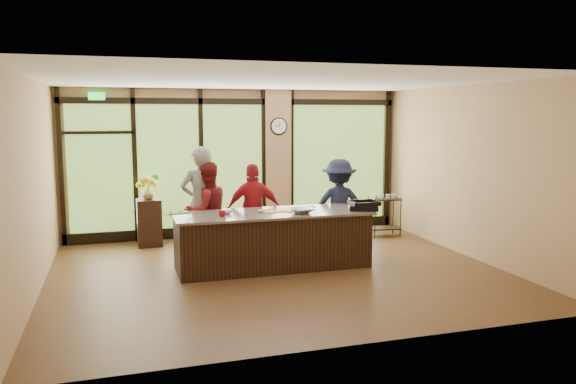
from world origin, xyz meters
TOP-DOWN VIEW (x-y plane):
  - floor at (0.00, 0.00)m, footprint 7.00×7.00m
  - ceiling at (0.00, 0.00)m, footprint 7.00×7.00m
  - back_wall at (0.00, 3.00)m, footprint 7.00×0.00m
  - left_wall at (-3.50, 0.00)m, footprint 0.00×6.00m
  - right_wall at (3.50, 0.00)m, footprint 0.00×6.00m
  - window_wall at (0.16, 2.95)m, footprint 6.90×0.12m
  - island_base at (0.00, 0.30)m, footprint 3.10×1.00m
  - countertop at (0.00, 0.30)m, footprint 3.20×1.10m
  - wall_clock at (0.85, 2.87)m, footprint 0.36×0.04m
  - cook_left at (-1.03, 1.15)m, footprint 0.72×0.47m
  - cook_midleft at (-0.96, 1.05)m, footprint 1.00×0.89m
  - cook_midright at (-0.12, 1.11)m, footprint 1.00×0.50m
  - cook_right at (1.45, 1.01)m, footprint 1.23×0.92m
  - roasting_pan at (1.50, 0.05)m, footprint 0.57×0.51m
  - mixing_bowl at (0.41, 0.04)m, footprint 0.45×0.45m
  - cutting_board_left at (-1.50, 0.69)m, footprint 0.42×0.34m
  - cutting_board_center at (0.01, 0.37)m, footprint 0.42×0.33m
  - cutting_board_right at (0.40, 0.37)m, footprint 0.49×0.41m
  - prep_bowl_near at (-0.74, 0.35)m, footprint 0.18×0.18m
  - prep_bowl_mid at (-0.19, 0.30)m, footprint 0.17×0.17m
  - prep_bowl_far at (0.73, 0.46)m, footprint 0.17×0.17m
  - red_ramekin at (-0.86, 0.12)m, footprint 0.14×0.14m
  - flower_stand at (-1.84, 2.47)m, footprint 0.46×0.46m
  - flower_vase at (-1.84, 2.47)m, footprint 0.28×0.28m
  - bar_cart at (2.85, 1.96)m, footprint 0.68×0.46m

SIDE VIEW (x-z plane):
  - floor at x=0.00m, z-range 0.00..0.00m
  - island_base at x=0.00m, z-range 0.00..0.88m
  - flower_stand at x=-1.84m, z-range 0.00..0.89m
  - bar_cart at x=2.85m, z-range 0.09..0.95m
  - cook_midright at x=-0.12m, z-range 0.00..1.64m
  - cook_right at x=1.45m, z-range 0.00..1.70m
  - cook_midleft at x=-0.96m, z-range 0.00..1.70m
  - countertop at x=0.00m, z-range 0.88..0.92m
  - cutting_board_left at x=-1.50m, z-range 0.92..0.93m
  - cutting_board_center at x=0.01m, z-range 0.92..0.93m
  - cutting_board_right at x=0.40m, z-range 0.92..0.93m
  - prep_bowl_far at x=0.73m, z-range 0.92..0.95m
  - prep_bowl_mid at x=-0.19m, z-range 0.92..0.96m
  - prep_bowl_near at x=-0.74m, z-range 0.92..0.97m
  - roasting_pan at x=1.50m, z-range 0.92..1.00m
  - mixing_bowl at x=0.41m, z-range 0.92..1.01m
  - red_ramekin at x=-0.86m, z-range 0.92..1.01m
  - cook_left at x=-1.03m, z-range 0.00..1.96m
  - flower_vase at x=-1.84m, z-range 0.89..1.14m
  - window_wall at x=0.16m, z-range -0.11..2.89m
  - back_wall at x=0.00m, z-range -2.00..5.00m
  - left_wall at x=-3.50m, z-range -1.50..4.50m
  - right_wall at x=3.50m, z-range -1.50..4.50m
  - wall_clock at x=0.85m, z-range 2.07..2.43m
  - ceiling at x=0.00m, z-range 3.00..3.00m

